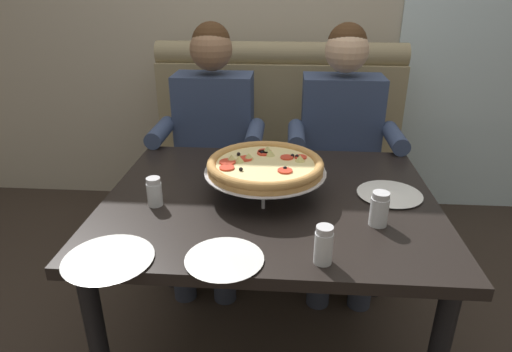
{
  "coord_description": "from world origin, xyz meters",
  "views": [
    {
      "loc": [
        0.05,
        -1.41,
        1.45
      ],
      "look_at": [
        -0.05,
        -0.0,
        0.82
      ],
      "focal_mm": 30.62,
      "sensor_mm": 36.0,
      "label": 1
    }
  ],
  "objects_px": {
    "booth_bench": "(276,176)",
    "plate_near_right": "(224,257)",
    "plate_near_left": "(108,257)",
    "shaker_oregano": "(323,247)",
    "patio_chair": "(473,114)",
    "diner_right": "(342,142)",
    "plate_far_side": "(390,192)",
    "shaker_parmesan": "(155,194)",
    "shaker_pepper_flakes": "(379,211)",
    "dining_table": "(270,217)",
    "diner_left": "(212,139)",
    "pizza": "(265,166)"
  },
  "relations": [
    {
      "from": "pizza",
      "to": "shaker_oregano",
      "type": "height_order",
      "value": "pizza"
    },
    {
      "from": "diner_left",
      "to": "plate_near_left",
      "type": "distance_m",
      "value": 1.12
    },
    {
      "from": "booth_bench",
      "to": "pizza",
      "type": "distance_m",
      "value": 1.03
    },
    {
      "from": "diner_left",
      "to": "patio_chair",
      "type": "xyz_separation_m",
      "value": [
        1.79,
        1.25,
        -0.19
      ]
    },
    {
      "from": "pizza",
      "to": "shaker_pepper_flakes",
      "type": "distance_m",
      "value": 0.42
    },
    {
      "from": "shaker_oregano",
      "to": "plate_near_left",
      "type": "height_order",
      "value": "shaker_oregano"
    },
    {
      "from": "shaker_oregano",
      "to": "patio_chair",
      "type": "distance_m",
      "value": 2.67
    },
    {
      "from": "diner_left",
      "to": "shaker_parmesan",
      "type": "height_order",
      "value": "diner_left"
    },
    {
      "from": "shaker_parmesan",
      "to": "plate_far_side",
      "type": "bearing_deg",
      "value": 9.5
    },
    {
      "from": "shaker_parmesan",
      "to": "patio_chair",
      "type": "relative_size",
      "value": 0.12
    },
    {
      "from": "plate_near_right",
      "to": "plate_far_side",
      "type": "bearing_deg",
      "value": 39.54
    },
    {
      "from": "pizza",
      "to": "shaker_pepper_flakes",
      "type": "xyz_separation_m",
      "value": [
        0.37,
        -0.2,
        -0.06
      ]
    },
    {
      "from": "booth_bench",
      "to": "dining_table",
      "type": "xyz_separation_m",
      "value": [
        0.0,
        -0.95,
        0.25
      ]
    },
    {
      "from": "dining_table",
      "to": "plate_far_side",
      "type": "xyz_separation_m",
      "value": [
        0.43,
        0.04,
        0.1
      ]
    },
    {
      "from": "booth_bench",
      "to": "shaker_oregano",
      "type": "relative_size",
      "value": 12.94
    },
    {
      "from": "shaker_parmesan",
      "to": "plate_near_right",
      "type": "bearing_deg",
      "value": -47.36
    },
    {
      "from": "shaker_oregano",
      "to": "shaker_pepper_flakes",
      "type": "bearing_deg",
      "value": 49.29
    },
    {
      "from": "dining_table",
      "to": "diner_right",
      "type": "bearing_deg",
      "value": 64.26
    },
    {
      "from": "dining_table",
      "to": "diner_right",
      "type": "height_order",
      "value": "diner_right"
    },
    {
      "from": "plate_near_left",
      "to": "plate_far_side",
      "type": "height_order",
      "value": "same"
    },
    {
      "from": "shaker_pepper_flakes",
      "to": "plate_near_right",
      "type": "height_order",
      "value": "shaker_pepper_flakes"
    },
    {
      "from": "shaker_oregano",
      "to": "plate_far_side",
      "type": "height_order",
      "value": "shaker_oregano"
    },
    {
      "from": "plate_near_left",
      "to": "plate_far_side",
      "type": "bearing_deg",
      "value": 28.59
    },
    {
      "from": "plate_near_left",
      "to": "plate_near_right",
      "type": "relative_size",
      "value": 1.14
    },
    {
      "from": "diner_left",
      "to": "dining_table",
      "type": "bearing_deg",
      "value": -64.26
    },
    {
      "from": "diner_right",
      "to": "patio_chair",
      "type": "height_order",
      "value": "diner_right"
    },
    {
      "from": "diner_left",
      "to": "shaker_pepper_flakes",
      "type": "height_order",
      "value": "diner_left"
    },
    {
      "from": "dining_table",
      "to": "shaker_pepper_flakes",
      "type": "height_order",
      "value": "shaker_pepper_flakes"
    },
    {
      "from": "booth_bench",
      "to": "diner_right",
      "type": "bearing_deg",
      "value": -39.01
    },
    {
      "from": "plate_near_left",
      "to": "plate_near_right",
      "type": "distance_m",
      "value": 0.32
    },
    {
      "from": "diner_right",
      "to": "plate_far_side",
      "type": "bearing_deg",
      "value": -80.82
    },
    {
      "from": "diner_left",
      "to": "patio_chair",
      "type": "bearing_deg",
      "value": 34.81
    },
    {
      "from": "diner_left",
      "to": "patio_chair",
      "type": "relative_size",
      "value": 1.48
    },
    {
      "from": "shaker_oregano",
      "to": "plate_far_side",
      "type": "xyz_separation_m",
      "value": [
        0.27,
        0.43,
        -0.04
      ]
    },
    {
      "from": "diner_right",
      "to": "dining_table",
      "type": "bearing_deg",
      "value": -115.74
    },
    {
      "from": "diner_right",
      "to": "diner_left",
      "type": "bearing_deg",
      "value": 180.0
    },
    {
      "from": "booth_bench",
      "to": "plate_near_right",
      "type": "height_order",
      "value": "booth_bench"
    },
    {
      "from": "diner_right",
      "to": "plate_far_side",
      "type": "xyz_separation_m",
      "value": [
        0.1,
        -0.64,
        0.04
      ]
    },
    {
      "from": "shaker_pepper_flakes",
      "to": "shaker_parmesan",
      "type": "bearing_deg",
      "value": 174.01
    },
    {
      "from": "dining_table",
      "to": "patio_chair",
      "type": "relative_size",
      "value": 1.37
    },
    {
      "from": "dining_table",
      "to": "shaker_pepper_flakes",
      "type": "bearing_deg",
      "value": -26.46
    },
    {
      "from": "patio_chair",
      "to": "booth_bench",
      "type": "bearing_deg",
      "value": -146.2
    },
    {
      "from": "shaker_parmesan",
      "to": "patio_chair",
      "type": "bearing_deg",
      "value": 47.49
    },
    {
      "from": "patio_chair",
      "to": "dining_table",
      "type": "bearing_deg",
      "value": -127.19
    },
    {
      "from": "booth_bench",
      "to": "shaker_parmesan",
      "type": "relative_size",
      "value": 14.32
    },
    {
      "from": "diner_right",
      "to": "shaker_parmesan",
      "type": "distance_m",
      "value": 1.06
    },
    {
      "from": "plate_near_right",
      "to": "patio_chair",
      "type": "xyz_separation_m",
      "value": [
        1.57,
        2.33,
        -0.23
      ]
    },
    {
      "from": "shaker_parmesan",
      "to": "plate_near_right",
      "type": "distance_m",
      "value": 0.42
    },
    {
      "from": "shaker_oregano",
      "to": "shaker_parmesan",
      "type": "distance_m",
      "value": 0.63
    },
    {
      "from": "plate_near_right",
      "to": "plate_far_side",
      "type": "height_order",
      "value": "same"
    }
  ]
}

